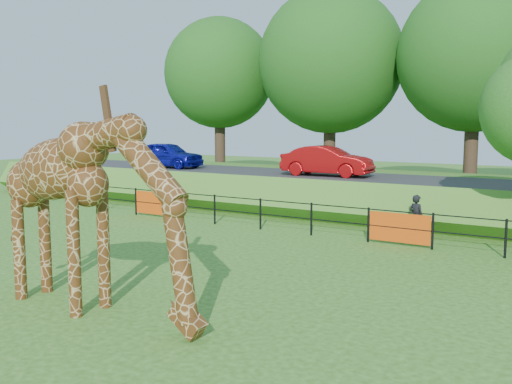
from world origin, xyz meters
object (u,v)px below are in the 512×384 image
Objects in this scene: giraffe at (93,215)px; visitor at (416,217)px; car_red at (327,161)px; car_blue at (167,155)px.

giraffe is 11.07m from visitor.
visitor is at bearing -133.23° from car_red.
car_blue is 15.18m from visitor.
giraffe is 18.84m from car_blue.
car_red is at bearing -91.00° from car_blue.
car_red is at bearing -19.25° from visitor.
visitor is (3.08, 10.57, -1.23)m from giraffe.
visitor is at bearing 76.44° from giraffe.
car_blue is at bearing 4.20° from visitor.
giraffe is 3.80× the size of visitor.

